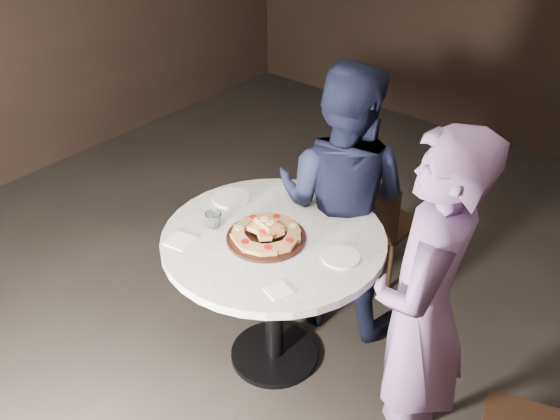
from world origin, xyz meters
name	(u,v)px	position (x,y,z in m)	size (l,w,h in m)	color
floor	(264,362)	(0.00, 0.00, 0.00)	(7.00, 7.00, 0.00)	black
table	(274,261)	(0.01, 0.08, 0.70)	(1.40, 1.40, 0.86)	black
serving_board	(266,238)	(0.00, 0.03, 0.87)	(0.40, 0.40, 0.02)	black
focaccia_pile	(267,232)	(0.01, 0.03, 0.91)	(0.36, 0.36, 0.10)	#B17744
plate_left	(231,198)	(-0.39, 0.19, 0.87)	(0.21, 0.21, 0.01)	white
plate_right	(341,257)	(0.38, 0.14, 0.87)	(0.19, 0.19, 0.01)	white
water_glass	(214,220)	(-0.28, -0.06, 0.90)	(0.09, 0.09, 0.08)	silver
napkin_near	(180,241)	(-0.31, -0.26, 0.86)	(0.13, 0.13, 0.01)	white
napkin_far	(279,291)	(0.31, -0.24, 0.86)	(0.10, 0.10, 0.01)	white
chair_far	(380,220)	(0.05, 1.09, 0.45)	(0.37, 0.39, 0.77)	black
diner_navy	(341,201)	(0.05, 0.62, 0.82)	(0.80, 0.62, 1.64)	black
diner_teal	(422,314)	(0.88, 0.03, 0.88)	(0.64, 0.42, 1.75)	slate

